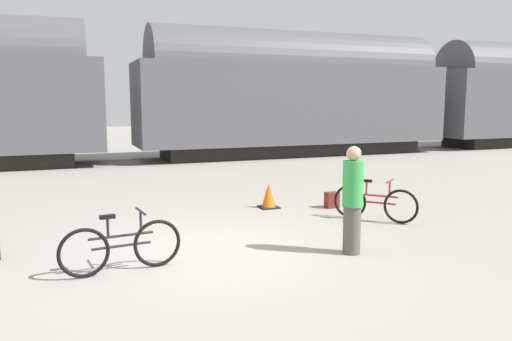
{
  "coord_description": "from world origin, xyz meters",
  "views": [
    {
      "loc": [
        -2.06,
        -7.06,
        2.3
      ],
      "look_at": [
        1.07,
        0.93,
        1.1
      ],
      "focal_mm": 35.0,
      "sensor_mm": 36.0,
      "label": 1
    }
  ],
  "objects_px": {
    "bicycle_black": "(122,246)",
    "traffic_cone": "(269,196)",
    "person_in_green": "(353,200)",
    "freight_train": "(118,90)",
    "backpack": "(332,200)",
    "bicycle_maroon": "(375,203)"
  },
  "relations": [
    {
      "from": "bicycle_black",
      "to": "traffic_cone",
      "type": "relative_size",
      "value": 2.99
    },
    {
      "from": "bicycle_maroon",
      "to": "traffic_cone",
      "type": "xyz_separation_m",
      "value": [
        -1.46,
        1.83,
        -0.1
      ]
    },
    {
      "from": "freight_train",
      "to": "bicycle_black",
      "type": "relative_size",
      "value": 34.46
    },
    {
      "from": "freight_train",
      "to": "traffic_cone",
      "type": "xyz_separation_m",
      "value": [
        2.06,
        -9.44,
        -2.46
      ]
    },
    {
      "from": "person_in_green",
      "to": "freight_train",
      "type": "bearing_deg",
      "value": 133.44
    },
    {
      "from": "bicycle_maroon",
      "to": "traffic_cone",
      "type": "relative_size",
      "value": 2.36
    },
    {
      "from": "freight_train",
      "to": "backpack",
      "type": "distance_m",
      "value": 10.78
    },
    {
      "from": "backpack",
      "to": "bicycle_black",
      "type": "bearing_deg",
      "value": -151.41
    },
    {
      "from": "freight_train",
      "to": "backpack",
      "type": "xyz_separation_m",
      "value": [
        3.35,
        -9.93,
        -2.54
      ]
    },
    {
      "from": "bicycle_black",
      "to": "backpack",
      "type": "distance_m",
      "value": 5.38
    },
    {
      "from": "backpack",
      "to": "traffic_cone",
      "type": "relative_size",
      "value": 0.62
    },
    {
      "from": "traffic_cone",
      "to": "bicycle_maroon",
      "type": "bearing_deg",
      "value": -51.43
    },
    {
      "from": "bicycle_maroon",
      "to": "backpack",
      "type": "height_order",
      "value": "bicycle_maroon"
    },
    {
      "from": "backpack",
      "to": "traffic_cone",
      "type": "distance_m",
      "value": 1.38
    },
    {
      "from": "traffic_cone",
      "to": "person_in_green",
      "type": "bearing_deg",
      "value": -91.6
    },
    {
      "from": "bicycle_black",
      "to": "backpack",
      "type": "relative_size",
      "value": 4.84
    },
    {
      "from": "bicycle_maroon",
      "to": "backpack",
      "type": "bearing_deg",
      "value": 97.32
    },
    {
      "from": "bicycle_black",
      "to": "freight_train",
      "type": "bearing_deg",
      "value": 83.73
    },
    {
      "from": "bicycle_black",
      "to": "person_in_green",
      "type": "distance_m",
      "value": 3.4
    },
    {
      "from": "bicycle_maroon",
      "to": "person_in_green",
      "type": "bearing_deg",
      "value": -133.35
    },
    {
      "from": "freight_train",
      "to": "person_in_green",
      "type": "xyz_separation_m",
      "value": [
        1.97,
        -12.91,
        -1.88
      ]
    },
    {
      "from": "bicycle_black",
      "to": "traffic_cone",
      "type": "xyz_separation_m",
      "value": [
        3.44,
        3.06,
        -0.1
      ]
    }
  ]
}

